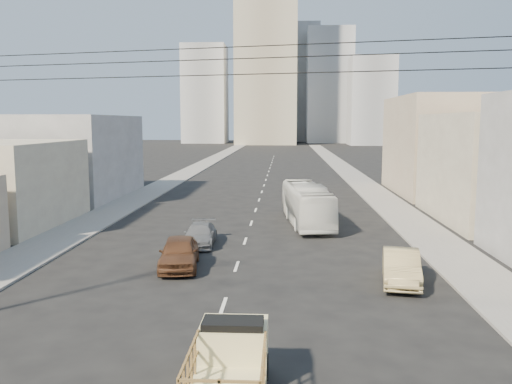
# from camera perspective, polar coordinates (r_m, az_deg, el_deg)

# --- Properties ---
(sidewalk_left) EXTENTS (3.50, 180.00, 0.12)m
(sidewalk_left) POSITION_cam_1_polar(r_m,az_deg,el_deg) (84.56, -6.60, 2.37)
(sidewalk_left) COLOR gray
(sidewalk_left) RESTS_ON ground
(sidewalk_right) EXTENTS (3.50, 180.00, 0.12)m
(sidewalk_right) POSITION_cam_1_polar(r_m,az_deg,el_deg) (83.87, 9.45, 2.28)
(sidewalk_right) COLOR gray
(sidewalk_right) RESTS_ON ground
(lane_dashes) EXTENTS (0.15, 104.00, 0.01)m
(lane_dashes) POSITION_cam_1_polar(r_m,az_deg,el_deg) (66.49, 0.95, 1.01)
(lane_dashes) COLOR silver
(lane_dashes) RESTS_ON ground
(flatbed_pickup) EXTENTS (1.95, 4.41, 1.90)m
(flatbed_pickup) POSITION_cam_1_polar(r_m,az_deg,el_deg) (15.03, -2.75, -17.33)
(flatbed_pickup) COLOR beige
(flatbed_pickup) RESTS_ON ground
(city_bus) EXTENTS (3.63, 10.72, 2.93)m
(city_bus) POSITION_cam_1_polar(r_m,az_deg,el_deg) (39.44, 5.36, -1.27)
(city_bus) COLOR silver
(city_bus) RESTS_ON ground
(sedan_brown) EXTENTS (2.44, 4.90, 1.60)m
(sedan_brown) POSITION_cam_1_polar(r_m,az_deg,el_deg) (27.88, -8.09, -6.33)
(sedan_brown) COLOR #57331E
(sedan_brown) RESTS_ON ground
(sedan_tan) EXTENTS (2.32, 4.82, 1.52)m
(sedan_tan) POSITION_cam_1_polar(r_m,az_deg,el_deg) (25.97, 15.04, -7.63)
(sedan_tan) COLOR tan
(sedan_tan) RESTS_ON ground
(sedan_grey) EXTENTS (1.98, 4.48, 1.28)m
(sedan_grey) POSITION_cam_1_polar(r_m,az_deg,el_deg) (32.90, -5.91, -4.47)
(sedan_grey) COLOR slate
(sedan_grey) RESTS_ON ground
(overhead_wires) EXTENTS (23.01, 5.02, 0.72)m
(overhead_wires) POSITION_cam_1_polar(r_m,az_deg,el_deg) (14.82, -6.67, 13.49)
(overhead_wires) COLOR black
(overhead_wires) RESTS_ON ground
(bldg_right_far) EXTENTS (12.00, 16.00, 10.00)m
(bldg_right_far) POSITION_cam_1_polar(r_m,az_deg,el_deg) (59.71, 20.24, 4.65)
(bldg_right_far) COLOR tan
(bldg_right_far) RESTS_ON ground
(bldg_left_far) EXTENTS (12.00, 16.00, 8.00)m
(bldg_left_far) POSITION_cam_1_polar(r_m,az_deg,el_deg) (56.58, -19.79, 3.52)
(bldg_left_far) COLOR gray
(bldg_left_far) RESTS_ON ground
(high_rise_tower) EXTENTS (20.00, 20.00, 60.00)m
(high_rise_tower) POSITION_cam_1_polar(r_m,az_deg,el_deg) (184.54, 1.10, 14.42)
(high_rise_tower) COLOR tan
(high_rise_tower) RESTS_ON ground
(midrise_ne) EXTENTS (16.00, 16.00, 40.00)m
(midrise_ne) POSITION_cam_1_polar(r_m,az_deg,el_deg) (199.04, 7.71, 10.95)
(midrise_ne) COLOR #92959A
(midrise_ne) RESTS_ON ground
(midrise_nw) EXTENTS (15.00, 15.00, 34.00)m
(midrise_nw) POSITION_cam_1_polar(r_m,az_deg,el_deg) (195.36, -5.37, 10.17)
(midrise_nw) COLOR #92959A
(midrise_nw) RESTS_ON ground
(midrise_back) EXTENTS (18.00, 18.00, 44.00)m
(midrise_back) POSITION_cam_1_polar(r_m,az_deg,el_deg) (213.56, 4.12, 11.29)
(midrise_back) COLOR gray
(midrise_back) RESTS_ON ground
(midrise_east) EXTENTS (14.00, 14.00, 28.00)m
(midrise_east) POSITION_cam_1_polar(r_m,az_deg,el_deg) (180.27, 12.04, 9.33)
(midrise_east) COLOR #92959A
(midrise_east) RESTS_ON ground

